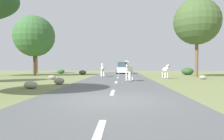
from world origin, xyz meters
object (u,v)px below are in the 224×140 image
Objects in this scene: bush_1 at (61,71)px; rock_3 at (52,77)px; zebra_0 at (129,69)px; rock_0 at (31,85)px; zebra_2 at (165,70)px; bush_0 at (83,72)px; bush_2 at (188,71)px; zebra_3 at (102,69)px; rock_1 at (164,75)px; car_0 at (124,68)px; tree_4 at (197,22)px; tree_3 at (34,36)px; rock_4 at (203,77)px; rock_2 at (59,81)px; tree_1 at (36,48)px.

rock_3 is at bearing -77.08° from bush_1.
zebra_0 is 7.63m from rock_0.
bush_0 is at bearing -55.97° from zebra_2.
zebra_2 is 13.16m from rock_0.
zebra_2 is 9.85m from bush_2.
zebra_3 reaches higher than rock_1.
zebra_3 is at bearing 44.27° from rock_3.
tree_4 reaches higher than car_0.
car_0 reaches higher than bush_1.
zebra_3 is 9.76m from car_0.
rock_1 is at bearing 150.36° from tree_4.
zebra_0 is 7.35m from rock_3.
zebra_2 is at bearing -99.15° from rock_1.
bush_2 is (11.03, 6.37, -0.46)m from zebra_3.
zebra_2 is 2.08× the size of rock_3.
tree_4 is 7.81m from bush_2.
tree_3 is 19.74m from rock_4.
rock_2 is at bearing -74.33° from bush_1.
tree_4 reaches higher than bush_2.
rock_4 is at bearing -98.39° from bush_2.
rock_0 is (5.67, -14.30, -4.67)m from tree_3.
rock_1 is at bearing -113.02° from zebra_2.
tree_4 reaches higher than bush_0.
zebra_3 is at bearing 76.36° from rock_2.
tree_4 is 5.40× the size of bush_2.
tree_3 is 20.49m from bush_2.
bush_1 is at bearing -179.20° from car_0.
rock_3 is 1.10× the size of rock_4.
rock_2 is (-4.84, -2.39, -0.81)m from zebra_0.
bush_2 is at bearing 34.51° from rock_3.
zebra_2 is 0.31× the size of tree_1.
zebra_2 is at bearing -118.53° from bush_2.
tree_1 reaches higher than zebra_0.
zebra_2 is 0.91× the size of bush_2.
tree_4 is at bearing -24.71° from tree_1.
bush_0 is 0.63× the size of bush_2.
bush_0 is 0.88× the size of bush_1.
bush_0 is at bearing -39.73° from bush_1.
zebra_0 is 5.59m from zebra_2.
zebra_3 reaches higher than zebra_2.
bush_0 is 1.59× the size of rock_4.
tree_4 is at bearing -154.93° from zebra_2.
rock_4 is (7.30, -12.38, -0.67)m from car_0.
zebra_0 is at bearing -65.03° from bush_0.
zebra_3 reaches higher than rock_3.
zebra_2 is 10.71m from rock_3.
car_0 reaches higher than bush_0.
rock_1 is 6.30m from rock_4.
bush_2 is (19.69, 3.62, -4.39)m from tree_3.
bush_1 is 1.64× the size of rock_3.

